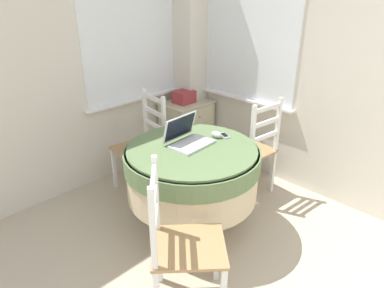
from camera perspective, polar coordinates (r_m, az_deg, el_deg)
corner_room_shell at (r=2.74m, az=2.63°, el=12.79°), size 4.41×4.88×2.55m
round_dining_table at (r=2.70m, az=0.00°, el=-4.08°), size 1.06×1.06×0.72m
laptop at (r=2.66m, az=-0.72°, el=0.98°), size 0.35×0.29×0.22m
computer_mouse at (r=2.79m, az=4.09°, el=1.60°), size 0.06×0.10×0.05m
cell_phone at (r=2.83m, az=5.43°, el=1.45°), size 0.10×0.13×0.01m
dining_chair_near_back_window at (r=3.32m, az=-8.21°, el=-0.31°), size 0.49×0.45×0.96m
dining_chair_near_right_window at (r=3.26m, az=9.86°, el=-0.90°), size 0.43×0.47×0.96m
dining_chair_camera_near at (r=2.11m, az=-1.92°, el=-16.45°), size 0.59×0.58×0.96m
corner_cabinet at (r=4.00m, az=-0.87°, el=2.51°), size 0.54×0.43×0.66m
storage_box at (r=3.84m, az=-1.30°, el=7.86°), size 0.21×0.18×0.14m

